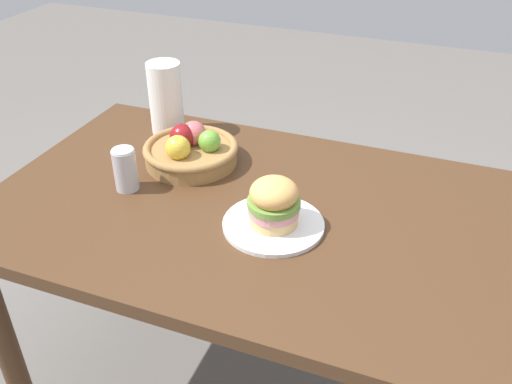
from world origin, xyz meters
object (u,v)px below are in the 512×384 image
Objects in this scene: soda_can at (125,169)px; paper_towel_roll at (166,98)px; plate at (273,224)px; sandwich at (274,202)px; fruit_basket at (191,150)px.

paper_towel_roll reaches higher than soda_can.
plate is 0.07m from sandwich.
paper_towel_roll is at bearing 100.31° from soda_can.
paper_towel_roll is at bearing 143.14° from plate.
fruit_basket is (0.10, 0.20, -0.02)m from soda_can.
paper_towel_roll reaches higher than fruit_basket.
plate is 2.09× the size of soda_can.
paper_towel_roll is (-0.51, 0.39, 0.04)m from sandwich.
soda_can is at bearing 177.14° from sandwich.
paper_towel_roll is (-0.51, 0.39, 0.11)m from plate.
sandwich is 0.65m from paper_towel_roll.
soda_can is at bearing -116.93° from fruit_basket.
plate is 1.10× the size of paper_towel_roll.
plate is 0.45m from soda_can.
soda_can is 0.37m from paper_towel_roll.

